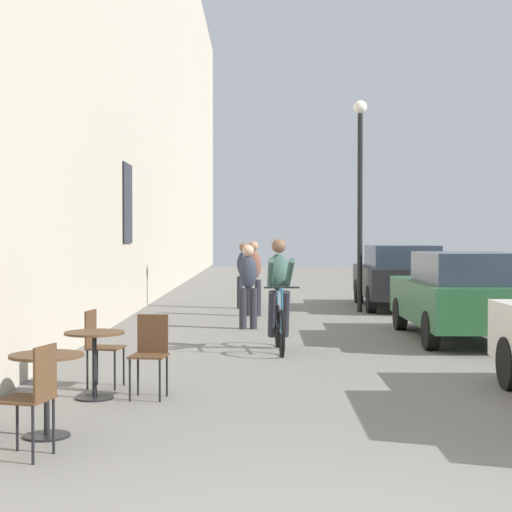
% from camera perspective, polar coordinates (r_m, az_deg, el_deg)
% --- Properties ---
extents(building_facade_left, '(0.54, 68.00, 13.71)m').
position_cam_1_polar(building_facade_left, '(19.11, -9.48, 16.84)').
color(building_facade_left, '#B7AD99').
rests_on(building_facade_left, ground_plane).
extents(cafe_table_near, '(0.64, 0.64, 0.72)m').
position_cam_1_polar(cafe_table_near, '(7.32, -14.48, -8.23)').
color(cafe_table_near, black).
rests_on(cafe_table_near, ground_plane).
extents(cafe_chair_near_toward_street, '(0.46, 0.46, 0.89)m').
position_cam_1_polar(cafe_chair_near_toward_street, '(6.65, -15.35, -9.24)').
color(cafe_chair_near_toward_street, black).
rests_on(cafe_chair_near_toward_street, ground_plane).
extents(cafe_table_mid, '(0.64, 0.64, 0.72)m').
position_cam_1_polar(cafe_table_mid, '(8.90, -11.26, -6.52)').
color(cafe_table_mid, black).
rests_on(cafe_table_mid, ground_plane).
extents(cafe_chair_mid_toward_street, '(0.42, 0.42, 0.89)m').
position_cam_1_polar(cafe_chair_mid_toward_street, '(8.88, -7.40, -6.55)').
color(cafe_chair_mid_toward_street, black).
rests_on(cafe_chair_mid_toward_street, ground_plane).
extents(cafe_chair_mid_toward_wall, '(0.43, 0.43, 0.89)m').
position_cam_1_polar(cafe_chair_mid_toward_wall, '(9.56, -10.92, -6.00)').
color(cafe_chair_mid_toward_wall, black).
rests_on(cafe_chair_mid_toward_wall, ground_plane).
extents(cyclist_on_bicycle, '(0.52, 1.76, 1.74)m').
position_cam_1_polar(cyclist_on_bicycle, '(12.42, 1.67, -2.94)').
color(cyclist_on_bicycle, black).
rests_on(cyclist_on_bicycle, ground_plane).
extents(pedestrian_near, '(0.36, 0.27, 1.59)m').
position_cam_1_polar(pedestrian_near, '(15.29, -0.52, -1.82)').
color(pedestrian_near, '#26262D').
rests_on(pedestrian_near, ground_plane).
extents(pedestrian_mid, '(0.35, 0.26, 1.65)m').
position_cam_1_polar(pedestrian_mid, '(17.81, -0.15, -1.27)').
color(pedestrian_mid, '#26262D').
rests_on(pedestrian_mid, ground_plane).
extents(pedestrian_far, '(0.35, 0.26, 1.60)m').
position_cam_1_polar(pedestrian_far, '(19.71, -0.83, -1.10)').
color(pedestrian_far, '#26262D').
rests_on(pedestrian_far, ground_plane).
extents(street_lamp, '(0.32, 0.32, 4.90)m').
position_cam_1_polar(street_lamp, '(18.98, 7.36, 5.46)').
color(street_lamp, black).
rests_on(street_lamp, ground_plane).
extents(parked_car_second, '(1.80, 4.19, 1.49)m').
position_cam_1_polar(parked_car_second, '(14.11, 14.31, -2.63)').
color(parked_car_second, '#23512D').
rests_on(parked_car_second, ground_plane).
extents(parked_car_third, '(1.93, 4.38, 1.54)m').
position_cam_1_polar(parked_car_third, '(20.11, 10.03, -1.36)').
color(parked_car_third, black).
rests_on(parked_car_third, ground_plane).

